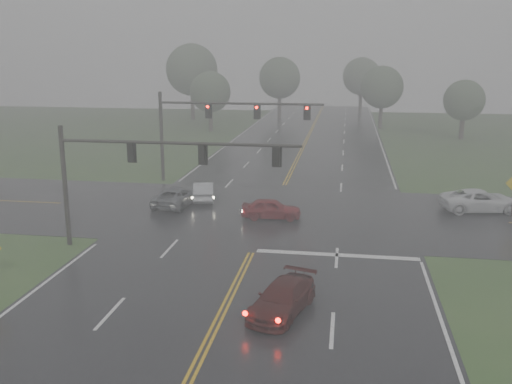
% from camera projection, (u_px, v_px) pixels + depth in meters
% --- Properties ---
extents(main_road, '(18.00, 160.00, 0.02)m').
position_uv_depth(main_road, '(267.00, 221.00, 35.97)').
color(main_road, black).
rests_on(main_road, ground).
extents(cross_street, '(120.00, 14.00, 0.02)m').
position_uv_depth(cross_street, '(271.00, 213.00, 37.89)').
color(cross_street, black).
rests_on(cross_street, ground).
extents(stop_bar, '(8.50, 0.50, 0.01)m').
position_uv_depth(stop_bar, '(337.00, 255.00, 29.92)').
color(stop_bar, silver).
rests_on(stop_bar, ground).
extents(sedan_maroon, '(2.89, 4.63, 1.25)m').
position_uv_depth(sedan_maroon, '(282.00, 313.00, 23.32)').
color(sedan_maroon, '#3C0C0A').
rests_on(sedan_maroon, ground).
extents(sedan_red, '(3.89, 1.79, 1.29)m').
position_uv_depth(sedan_red, '(271.00, 219.00, 36.53)').
color(sedan_red, maroon).
rests_on(sedan_red, ground).
extents(sedan_silver, '(2.24, 4.23, 1.33)m').
position_uv_depth(sedan_silver, '(204.00, 200.00, 41.12)').
color(sedan_silver, '#ACAFB4').
rests_on(sedan_silver, ground).
extents(car_grey, '(2.67, 4.90, 1.30)m').
position_uv_depth(car_grey, '(177.00, 206.00, 39.57)').
color(car_grey, '#585B5F').
rests_on(car_grey, ground).
extents(pickup_white, '(5.58, 3.30, 1.45)m').
position_uv_depth(pickup_white, '(480.00, 211.00, 38.21)').
color(pickup_white, white).
rests_on(pickup_white, ground).
extents(signal_gantry_near, '(12.94, 0.29, 6.62)m').
position_uv_depth(signal_gantry_near, '(135.00, 164.00, 29.90)').
color(signal_gantry_near, black).
rests_on(signal_gantry_near, ground).
extents(signal_gantry_far, '(13.32, 0.37, 7.30)m').
position_uv_depth(signal_gantry_far, '(210.00, 119.00, 45.68)').
color(signal_gantry_far, black).
rests_on(signal_gantry_far, ground).
extents(tree_nw_a, '(5.43, 5.43, 7.97)m').
position_uv_depth(tree_nw_a, '(210.00, 92.00, 75.81)').
color(tree_nw_a, '#322721').
rests_on(tree_nw_a, ground).
extents(tree_ne_a, '(5.86, 5.86, 8.60)m').
position_uv_depth(tree_ne_a, '(382.00, 87.00, 78.81)').
color(tree_ne_a, '#322721').
rests_on(tree_ne_a, ground).
extents(tree_n_mid, '(6.61, 6.61, 9.71)m').
position_uv_depth(tree_n_mid, '(280.00, 78.00, 91.02)').
color(tree_n_mid, '#322721').
rests_on(tree_n_mid, ground).
extents(tree_e_near, '(4.90, 4.90, 7.20)m').
position_uv_depth(tree_e_near, '(464.00, 100.00, 68.75)').
color(tree_e_near, '#322721').
rests_on(tree_e_near, ground).
extents(tree_nw_b, '(7.99, 7.99, 11.74)m').
position_uv_depth(tree_nw_b, '(192.00, 70.00, 88.27)').
color(tree_nw_b, '#322721').
rests_on(tree_nw_b, ground).
extents(tree_n_far, '(6.52, 6.52, 9.57)m').
position_uv_depth(tree_n_far, '(361.00, 76.00, 99.19)').
color(tree_n_far, '#322721').
rests_on(tree_n_far, ground).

